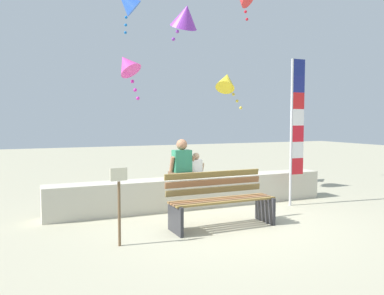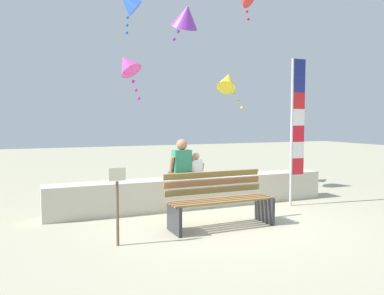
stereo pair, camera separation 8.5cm
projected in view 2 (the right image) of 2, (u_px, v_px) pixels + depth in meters
name	position (u px, v px, depth m)	size (l,w,h in m)	color
ground_plane	(223.00, 221.00, 6.69)	(40.00, 40.00, 0.00)	#ABA589
seawall_ledge	(195.00, 192.00, 7.80)	(5.79, 0.51, 0.60)	beige
park_bench	(219.00, 201.00, 6.36)	(1.78, 0.64, 0.88)	olive
person_adult	(182.00, 163.00, 7.65)	(0.51, 0.37, 0.77)	brown
person_child	(196.00, 168.00, 7.77)	(0.32, 0.24, 0.49)	#2E314F
flag_banner	(296.00, 124.00, 7.84)	(0.33, 0.05, 2.97)	#B7B7BC
kite_purple	(186.00, 17.00, 8.90)	(0.68, 0.82, 0.94)	purple
kite_blue	(128.00, 2.00, 10.26)	(0.81, 0.75, 1.14)	blue
kite_yellow	(227.00, 81.00, 10.33)	(0.84, 0.86, 1.11)	yellow
kite_magenta	(127.00, 64.00, 8.39)	(0.77, 0.79, 1.06)	#DB3D9E
sign_post	(117.00, 199.00, 5.35)	(0.24, 0.04, 1.09)	brown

